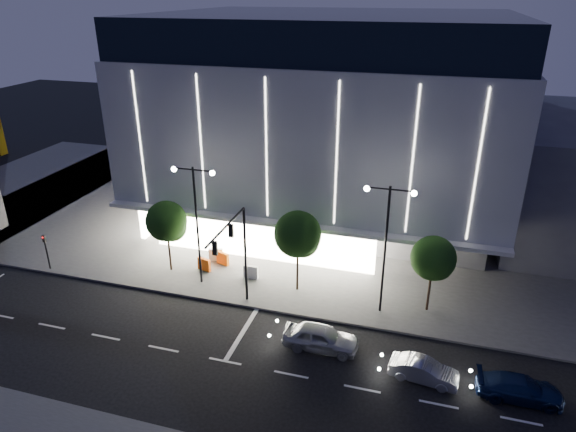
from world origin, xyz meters
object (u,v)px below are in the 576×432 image
(traffic_mast, at_px, (236,245))
(car_third, at_px, (520,388))
(tree_right, at_px, (433,260))
(street_lamp_west, at_px, (196,209))
(street_lamp_east, at_px, (387,232))
(car_second, at_px, (424,371))
(barrier_b, at_px, (216,255))
(tree_left, at_px, (167,223))
(tree_mid, at_px, (298,237))
(barrier_d, at_px, (251,272))
(barrier_c, at_px, (223,258))
(car_lead, at_px, (321,337))
(ped_signal_far, at_px, (46,248))

(traffic_mast, relative_size, car_third, 1.61)
(tree_right, xyz_separation_m, car_third, (4.98, -6.85, -3.25))
(tree_right, bearing_deg, street_lamp_west, -176.36)
(traffic_mast, bearing_deg, street_lamp_east, 16.48)
(car_second, height_order, barrier_b, car_second)
(street_lamp_east, height_order, tree_left, street_lamp_east)
(tree_mid, relative_size, barrier_b, 5.59)
(tree_mid, bearing_deg, tree_right, -0.00)
(street_lamp_west, bearing_deg, barrier_d, 25.16)
(tree_left, height_order, car_third, tree_left)
(barrier_c, bearing_deg, car_lead, -18.13)
(traffic_mast, xyz_separation_m, car_lead, (6.04, -2.10, -4.25))
(street_lamp_west, height_order, car_lead, street_lamp_west)
(traffic_mast, relative_size, barrier_b, 6.43)
(barrier_c, bearing_deg, barrier_d, -5.24)
(street_lamp_east, height_order, barrier_d, street_lamp_east)
(ped_signal_far, bearing_deg, street_lamp_west, 7.13)
(street_lamp_west, xyz_separation_m, barrier_b, (-0.30, 3.31, -5.31))
(tree_right, height_order, barrier_d, tree_right)
(tree_left, distance_m, barrier_c, 5.18)
(barrier_d, bearing_deg, car_third, -23.73)
(traffic_mast, xyz_separation_m, car_third, (17.00, -3.17, -4.39))
(traffic_mast, distance_m, ped_signal_far, 16.35)
(traffic_mast, xyz_separation_m, ped_signal_far, (-16.00, 1.16, -3.14))
(car_lead, bearing_deg, tree_left, 65.34)
(barrier_c, bearing_deg, ped_signal_far, -140.03)
(car_lead, bearing_deg, barrier_c, 50.64)
(barrier_c, bearing_deg, tree_left, -130.80)
(tree_right, height_order, barrier_c, tree_right)
(car_lead, distance_m, car_third, 11.02)
(barrier_d, bearing_deg, car_second, -31.03)
(car_lead, relative_size, car_third, 1.03)
(ped_signal_far, xyz_separation_m, barrier_b, (11.70, 4.81, -1.24))
(car_third, height_order, barrier_b, car_third)
(ped_signal_far, bearing_deg, barrier_b, 22.35)
(car_third, relative_size, barrier_d, 4.00)
(ped_signal_far, relative_size, tree_right, 0.54)
(street_lamp_west, xyz_separation_m, tree_right, (16.03, 1.02, -2.07))
(traffic_mast, xyz_separation_m, barrier_b, (-4.29, 5.97, -4.38))
(tree_left, height_order, tree_right, tree_left)
(barrier_d, bearing_deg, street_lamp_west, -155.99)
(tree_mid, distance_m, barrier_c, 7.76)
(tree_mid, bearing_deg, barrier_c, 164.02)
(street_lamp_west, xyz_separation_m, car_second, (16.10, -5.83, -5.34))
(ped_signal_far, height_order, tree_right, tree_right)
(barrier_c, distance_m, barrier_d, 3.13)
(ped_signal_far, distance_m, barrier_c, 13.27)
(traffic_mast, distance_m, car_third, 17.84)
(street_lamp_east, xyz_separation_m, tree_left, (-15.97, 1.02, -1.92))
(street_lamp_west, bearing_deg, car_lead, -25.36)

